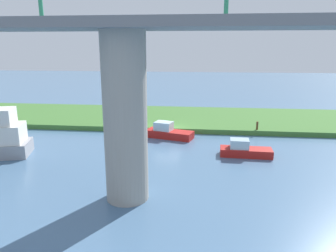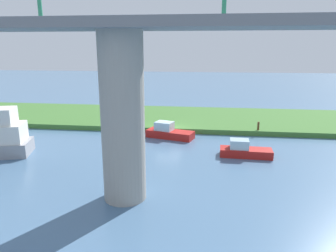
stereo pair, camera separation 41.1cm
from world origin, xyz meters
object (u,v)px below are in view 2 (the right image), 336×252
Objects in this scene: bridge_pylon at (123,119)px; pontoon_yellow at (169,132)px; person_on_bank at (128,114)px; motorboat_white at (244,150)px; mooring_post at (258,126)px.

pontoon_yellow is at bearing -94.04° from bridge_pylon.
person_on_bank is 0.34× the size of motorboat_white.
person_on_bank is at bearing -42.45° from pontoon_yellow.
mooring_post is (-13.68, 2.66, -0.31)m from person_on_bank.
bridge_pylon reaches higher than person_on_bank.
bridge_pylon is at bearing 103.81° from person_on_bank.
bridge_pylon is 13.26m from pontoon_yellow.
mooring_post is at bearing -106.84° from motorboat_white.
person_on_bank is (4.25, -17.28, -3.41)m from bridge_pylon.
mooring_post is 0.17× the size of pontoon_yellow.
motorboat_white is at bearing -132.65° from bridge_pylon.
pontoon_yellow is (-0.89, -12.58, -4.08)m from bridge_pylon.
mooring_post is 8.79m from pontoon_yellow.
person_on_bank is 13.94m from mooring_post.
pontoon_yellow is at bearing 13.45° from mooring_post.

